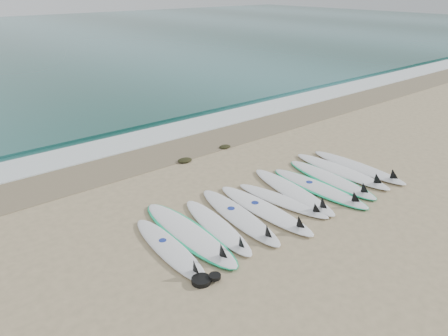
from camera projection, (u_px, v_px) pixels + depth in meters
ground at (278, 201)px, 9.63m from camera, size 120.00×120.00×0.00m
wet_sand_band at (174, 150)px, 12.51m from camera, size 120.00×1.80×0.01m
foam_band at (149, 137)px, 13.49m from camera, size 120.00×1.40×0.04m
wave_crest at (125, 125)px, 14.54m from camera, size 120.00×1.00×0.10m
surfboard_0 at (171, 249)px, 7.80m from camera, size 0.72×2.50×0.31m
surfboard_1 at (189, 234)px, 8.29m from camera, size 0.80×2.94×0.37m
surfboard_2 at (218, 227)px, 8.51m from camera, size 0.91×2.50×0.31m
surfboard_3 at (240, 217)px, 8.87m from camera, size 0.96×2.79×0.35m
surfboard_4 at (266, 210)px, 9.12m from camera, size 0.65×2.77×0.35m
surfboard_5 at (284, 201)px, 9.52m from camera, size 0.79×2.41×0.30m
surfboard_6 at (294, 192)px, 9.92m from camera, size 1.04×2.85×0.36m
surfboard_7 at (319, 188)px, 10.11m from camera, size 0.69×2.74×0.35m
surfboard_8 at (332, 179)px, 10.56m from camera, size 0.93×2.79×0.35m
surfboard_9 at (343, 171)px, 10.97m from camera, size 0.69×2.88×0.37m
surfboard_10 at (360, 167)px, 11.20m from camera, size 0.67×2.81×0.36m
seaweed_near at (185, 160)px, 11.70m from camera, size 0.41×0.32×0.08m
seaweed_far at (225, 147)px, 12.67m from camera, size 0.36×0.28×0.07m
leash_coil at (204, 280)px, 7.02m from camera, size 0.46×0.36×0.11m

